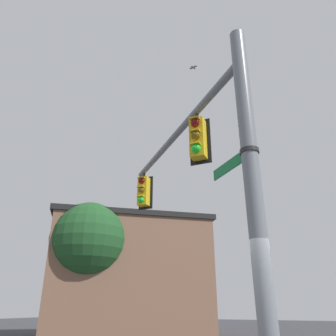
{
  "coord_description": "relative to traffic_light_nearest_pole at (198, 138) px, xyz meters",
  "views": [
    {
      "loc": [
        -0.82,
        5.48,
        1.5
      ],
      "look_at": [
        2.83,
        -2.76,
        5.3
      ],
      "focal_mm": 35.19,
      "sensor_mm": 36.0,
      "label": 1
    }
  ],
  "objects": [
    {
      "name": "traffic_light_nearest_pole",
      "position": [
        0.0,
        0.0,
        0.0
      ],
      "size": [
        0.54,
        0.49,
        1.31
      ],
      "color": "black"
    },
    {
      "name": "street_name_sign",
      "position": [
        -1.17,
        1.12,
        -1.24
      ],
      "size": [
        1.1,
        1.08,
        0.22
      ],
      "color": "#147238"
    },
    {
      "name": "bird_flying",
      "position": [
        0.51,
        -1.4,
        3.42
      ],
      "size": [
        0.28,
        0.22,
        0.08
      ],
      "color": "gray"
    },
    {
      "name": "signal_pole",
      "position": [
        -1.4,
        1.35,
        -1.89
      ],
      "size": [
        0.31,
        0.31,
        6.85
      ],
      "primitive_type": "cylinder",
      "color": "slate",
      "rests_on": "ground"
    },
    {
      "name": "storefront_building",
      "position": [
        8.24,
        -10.94,
        -2.04
      ],
      "size": [
        10.8,
        10.36,
        6.51
      ],
      "color": "brown",
      "rests_on": "ground"
    },
    {
      "name": "mast_arm",
      "position": [
        1.0,
        -0.99,
        0.79
      ],
      "size": [
        4.93,
        4.82,
        0.19
      ],
      "primitive_type": "cylinder",
      "rotation": [
        0.0,
        1.57,
        5.51
      ],
      "color": "slate"
    },
    {
      "name": "traffic_light_mid_inner",
      "position": [
        3.1,
        -3.03,
        0.0
      ],
      "size": [
        0.54,
        0.49,
        1.31
      ],
      "color": "black"
    },
    {
      "name": "tree_by_storefront",
      "position": [
        9.05,
        -7.93,
        -0.5
      ],
      "size": [
        4.15,
        4.15,
        6.91
      ],
      "color": "#4C3823",
      "rests_on": "ground"
    }
  ]
}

